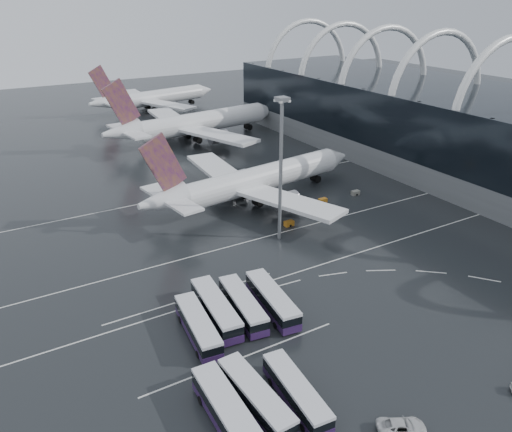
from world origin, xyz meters
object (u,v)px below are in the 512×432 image
gse_cart_belly_a (323,201)px  gse_cart_belly_c (289,223)px  van_curve_a (402,427)px  floodlight_mast (281,153)px  bus_row_near_c (243,305)px  bus_row_near_d (272,300)px  airliner_main (253,181)px  bus_row_far_c (296,392)px  bus_row_near_a (198,326)px  bus_row_far_b (256,397)px  gse_cart_belly_d (355,193)px  bus_row_far_a (228,413)px  airliner_gate_c (153,98)px  bus_row_near_b (216,309)px  airliner_gate_b (195,124)px

gse_cart_belly_a → gse_cart_belly_c: bearing=-155.1°
van_curve_a → floodlight_mast: (13.74, 45.20, 16.11)m
bus_row_near_c → floodlight_mast: bearing=-37.4°
bus_row_near_d → van_curve_a: 26.00m
airliner_main → bus_row_far_c: size_ratio=4.69×
bus_row_near_a → bus_row_far_b: (0.18, -15.12, -0.02)m
bus_row_near_a → gse_cart_belly_d: (52.99, 29.06, -1.21)m
bus_row_far_b → bus_row_far_c: 4.69m
bus_row_far_a → airliner_gate_c: bearing=-14.7°
airliner_main → bus_row_far_a: 63.44m
gse_cart_belly_a → gse_cart_belly_c: 14.53m
airliner_main → bus_row_near_b: size_ratio=4.14×
bus_row_near_b → bus_row_far_c: size_ratio=1.13×
airliner_main → bus_row_far_b: airliner_main is taller
bus_row_near_a → gse_cart_belly_c: 38.18m
bus_row_near_b → bus_row_near_d: 8.42m
bus_row_near_c → floodlight_mast: (18.03, 18.10, 15.11)m
bus_row_near_b → bus_row_near_c: (3.84, -0.97, -0.10)m
floodlight_mast → gse_cart_belly_c: bearing=37.9°
bus_row_near_d → gse_cart_belly_d: bearing=-47.6°
airliner_main → bus_row_near_c: 43.16m
airliner_gate_b → van_curve_a: airliner_gate_b is taller
bus_row_far_b → van_curve_a: (11.79, -10.70, -0.97)m
van_curve_a → airliner_gate_b: bearing=14.3°
airliner_main → gse_cart_belly_c: bearing=-98.6°
airliner_main → bus_row_far_b: bearing=-127.8°
airliner_gate_b → bus_row_near_d: (-27.95, -89.84, -3.59)m
bus_row_far_c → gse_cart_belly_d: 66.66m
bus_row_near_a → bus_row_far_a: (-3.60, -15.63, 0.08)m
airliner_main → van_curve_a: airliner_main is taller
airliner_main → bus_row_near_d: 42.03m
bus_row_far_c → gse_cart_belly_c: (25.84, 39.80, -1.10)m
bus_row_far_b → floodlight_mast: 45.51m
bus_row_near_d → bus_row_far_a: size_ratio=1.00×
airliner_gate_b → bus_row_far_a: 114.30m
bus_row_far_a → van_curve_a: 18.64m
bus_row_near_d → gse_cart_belly_d: bus_row_near_d is taller
bus_row_near_a → gse_cart_belly_c: size_ratio=6.81×
airliner_gate_c → gse_cart_belly_d: airliner_gate_c is taller
bus_row_far_c → gse_cart_belly_a: bearing=-35.0°
bus_row_near_c → bus_row_far_a: bearing=153.8°
bus_row_near_c → gse_cart_belly_c: bus_row_near_c is taller
airliner_gate_b → bus_row_far_a: (-43.54, -105.62, -3.57)m
airliner_main → bus_row_far_b: size_ratio=4.50×
bus_row_near_c → van_curve_a: bus_row_near_c is taller
bus_row_near_b → bus_row_far_a: 19.37m
bus_row_near_d → bus_row_near_a: bearing=97.9°
airliner_gate_b → airliner_gate_c: size_ratio=1.15×
bus_row_near_d → bus_row_far_c: bus_row_near_d is taller
airliner_gate_b → gse_cart_belly_a: size_ratio=33.10×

